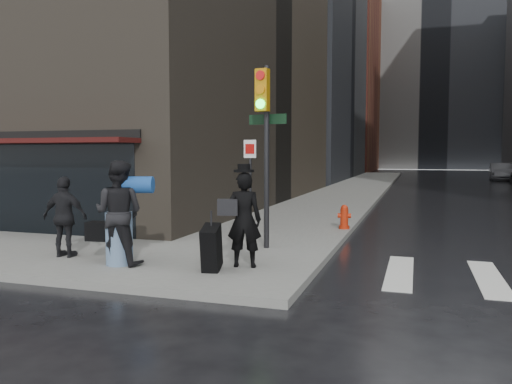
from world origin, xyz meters
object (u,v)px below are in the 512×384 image
(traffic_light, at_px, (263,131))
(parked_car_5, at_px, (501,172))
(fire_hydrant, at_px, (344,218))
(man_greycoat, at_px, (65,217))
(man_jeans, at_px, (119,213))
(man_overcoat, at_px, (237,224))

(traffic_light, xyz_separation_m, parked_car_5, (10.33, 37.23, -2.04))
(fire_hydrant, bearing_deg, man_greycoat, -130.88)
(man_jeans, height_order, man_greycoat, man_jeans)
(man_overcoat, height_order, traffic_light, traffic_light)
(fire_hydrant, relative_size, parked_car_5, 0.15)
(man_overcoat, bearing_deg, traffic_light, -98.03)
(man_jeans, bearing_deg, fire_hydrant, -125.34)
(traffic_light, distance_m, fire_hydrant, 4.52)
(man_greycoat, xyz_separation_m, fire_hydrant, (5.03, 5.81, -0.54))
(man_jeans, distance_m, fire_hydrant, 7.08)
(man_jeans, xyz_separation_m, traffic_light, (2.19, 2.48, 1.65))
(man_jeans, relative_size, traffic_light, 0.49)
(man_overcoat, relative_size, traffic_light, 0.48)
(man_overcoat, distance_m, traffic_light, 2.74)
(traffic_light, bearing_deg, man_greycoat, -140.91)
(man_overcoat, relative_size, man_greycoat, 1.19)
(traffic_light, height_order, fire_hydrant, traffic_light)
(traffic_light, xyz_separation_m, fire_hydrant, (1.35, 3.61, -2.36))
(man_greycoat, distance_m, fire_hydrant, 7.70)
(traffic_light, relative_size, fire_hydrant, 5.93)
(man_greycoat, relative_size, fire_hydrant, 2.43)
(parked_car_5, bearing_deg, traffic_light, -101.32)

